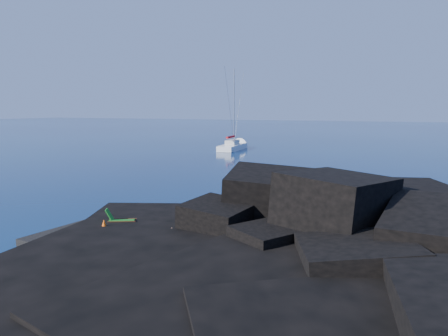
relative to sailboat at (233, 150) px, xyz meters
The scene contains 9 objects.
ground 46.40m from the sailboat, 78.53° to the right, with size 400.00×400.00×0.00m, color #030E31.
headland 47.94m from the sailboat, 62.38° to the right, with size 24.00×24.00×3.60m, color black, non-canonical shape.
beach 47.03m from the sailboat, 73.03° to the right, with size 8.50×6.00×0.70m, color black.
surf_foam 42.90m from the sailboat, 70.64° to the right, with size 10.00×8.00×0.06m, color white, non-canonical shape.
sailboat is the anchor object (origin of this frame).
deck_chair 45.35m from the sailboat, 74.24° to the right, with size 1.45×0.64×1.00m, color #1A7820, non-canonical shape.
towel 46.24m from the sailboat, 71.21° to the right, with size 1.84×0.87×0.05m, color white.
sunbather 46.24m from the sailboat, 71.21° to the right, with size 1.75×0.46×0.25m, color tan, non-canonical shape.
marker_cone 46.44m from the sailboat, 74.87° to the right, with size 0.40×0.40×0.61m, color #FF5D0D.
Camera 1 is at (16.84, -15.96, 6.40)m, focal length 35.00 mm.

